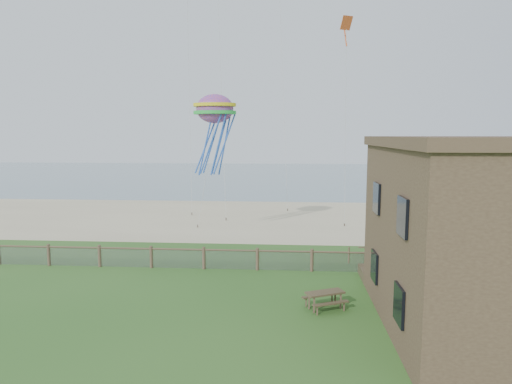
% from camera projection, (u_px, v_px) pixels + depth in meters
% --- Properties ---
extents(ground, '(160.00, 160.00, 0.00)m').
position_uv_depth(ground, '(247.00, 312.00, 19.38)').
color(ground, '#29551D').
rests_on(ground, ground).
extents(sand_beach, '(72.00, 20.00, 0.02)m').
position_uv_depth(sand_beach, '(270.00, 218.00, 41.14)').
color(sand_beach, tan).
rests_on(sand_beach, ground).
extents(ocean, '(160.00, 68.00, 0.02)m').
position_uv_depth(ocean, '(280.00, 175.00, 84.68)').
color(ocean, slate).
rests_on(ocean, ground).
extents(chainlink_fence, '(36.20, 0.20, 1.25)m').
position_uv_depth(chainlink_fence, '(257.00, 260.00, 25.24)').
color(chainlink_fence, '#4A3A2A').
rests_on(chainlink_fence, ground).
extents(motel_deck, '(15.00, 2.00, 0.50)m').
position_uv_depth(motel_deck, '(509.00, 277.00, 23.34)').
color(motel_deck, brown).
rests_on(motel_deck, ground).
extents(picnic_table, '(2.03, 1.83, 0.70)m').
position_uv_depth(picnic_table, '(325.00, 301.00, 19.65)').
color(picnic_table, brown).
rests_on(picnic_table, ground).
extents(octopus_kite, '(3.66, 3.11, 6.38)m').
position_uv_depth(octopus_kite, '(215.00, 132.00, 32.87)').
color(octopus_kite, '#FA6027').
extents(kite_red, '(1.48, 1.65, 1.84)m').
position_uv_depth(kite_red, '(346.00, 28.00, 31.73)').
color(kite_red, '#CF5424').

